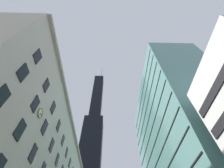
# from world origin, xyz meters

# --- Properties ---
(dark_skyscraper) EXTENTS (23.74, 23.74, 192.15)m
(dark_skyscraper) POSITION_xyz_m (-15.28, 99.70, 54.55)
(dark_skyscraper) COLOR black
(dark_skyscraper) RESTS_ON ground
(glass_office_midrise) EXTENTS (14.62, 39.05, 48.17)m
(glass_office_midrise) POSITION_xyz_m (18.26, 25.61, 24.08)
(glass_office_midrise) COLOR slate
(glass_office_midrise) RESTS_ON ground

